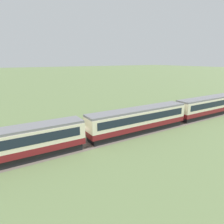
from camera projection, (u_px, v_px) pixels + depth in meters
ground_plane at (88, 142)px, 28.25m from camera, size 600.00×600.00×0.00m
passenger_train at (86, 130)px, 26.89m from camera, size 74.70×2.98×3.96m
railway_track at (131, 134)px, 31.34m from camera, size 133.54×3.60×0.04m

